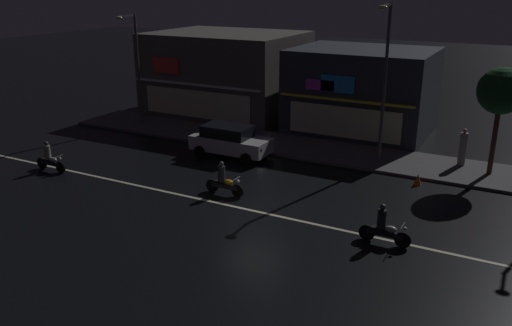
{
  "coord_description": "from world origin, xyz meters",
  "views": [
    {
      "loc": [
        9.35,
        -17.58,
        8.96
      ],
      "look_at": [
        -0.84,
        1.65,
        1.47
      ],
      "focal_mm": 37.11,
      "sensor_mm": 36.0,
      "label": 1
    }
  ],
  "objects_px": {
    "motorcycle_trailing_far": "(384,227)",
    "traffic_cone": "(418,179)",
    "pedestrian_on_sidewalk": "(463,148)",
    "parked_car_near_kerb": "(230,140)",
    "motorcycle_opposite_lane": "(49,159)",
    "streetlamp_west": "(135,60)",
    "streetlamp_mid": "(384,73)",
    "motorcycle_lead": "(224,181)"
  },
  "relations": [
    {
      "from": "streetlamp_mid",
      "to": "motorcycle_lead",
      "type": "relative_size",
      "value": 4.16
    },
    {
      "from": "motorcycle_lead",
      "to": "traffic_cone",
      "type": "height_order",
      "value": "motorcycle_lead"
    },
    {
      "from": "motorcycle_lead",
      "to": "motorcycle_opposite_lane",
      "type": "distance_m",
      "value": 9.35
    },
    {
      "from": "parked_car_near_kerb",
      "to": "motorcycle_opposite_lane",
      "type": "xyz_separation_m",
      "value": [
        -6.7,
        -6.26,
        -0.24
      ]
    },
    {
      "from": "parked_car_near_kerb",
      "to": "traffic_cone",
      "type": "distance_m",
      "value": 9.93
    },
    {
      "from": "streetlamp_west",
      "to": "motorcycle_trailing_far",
      "type": "bearing_deg",
      "value": -25.53
    },
    {
      "from": "parked_car_near_kerb",
      "to": "traffic_cone",
      "type": "height_order",
      "value": "parked_car_near_kerb"
    },
    {
      "from": "parked_car_near_kerb",
      "to": "motorcycle_opposite_lane",
      "type": "distance_m",
      "value": 9.17
    },
    {
      "from": "streetlamp_west",
      "to": "streetlamp_mid",
      "type": "relative_size",
      "value": 0.88
    },
    {
      "from": "motorcycle_opposite_lane",
      "to": "motorcycle_trailing_far",
      "type": "height_order",
      "value": "same"
    },
    {
      "from": "motorcycle_trailing_far",
      "to": "traffic_cone",
      "type": "distance_m",
      "value": 6.5
    },
    {
      "from": "streetlamp_mid",
      "to": "motorcycle_opposite_lane",
      "type": "bearing_deg",
      "value": -149.55
    },
    {
      "from": "streetlamp_mid",
      "to": "traffic_cone",
      "type": "height_order",
      "value": "streetlamp_mid"
    },
    {
      "from": "motorcycle_trailing_far",
      "to": "traffic_cone",
      "type": "xyz_separation_m",
      "value": [
        -0.12,
        6.49,
        -0.36
      ]
    },
    {
      "from": "streetlamp_mid",
      "to": "motorcycle_opposite_lane",
      "type": "height_order",
      "value": "streetlamp_mid"
    },
    {
      "from": "motorcycle_opposite_lane",
      "to": "motorcycle_trailing_far",
      "type": "xyz_separation_m",
      "value": [
        16.73,
        0.09,
        0.0
      ]
    },
    {
      "from": "streetlamp_west",
      "to": "pedestrian_on_sidewalk",
      "type": "height_order",
      "value": "streetlamp_west"
    },
    {
      "from": "motorcycle_opposite_lane",
      "to": "traffic_cone",
      "type": "xyz_separation_m",
      "value": [
        16.61,
        6.58,
        -0.36
      ]
    },
    {
      "from": "streetlamp_mid",
      "to": "parked_car_near_kerb",
      "type": "distance_m",
      "value": 8.71
    },
    {
      "from": "pedestrian_on_sidewalk",
      "to": "traffic_cone",
      "type": "distance_m",
      "value": 3.84
    },
    {
      "from": "motorcycle_lead",
      "to": "motorcycle_trailing_far",
      "type": "distance_m",
      "value": 7.61
    },
    {
      "from": "streetlamp_west",
      "to": "parked_car_near_kerb",
      "type": "height_order",
      "value": "streetlamp_west"
    },
    {
      "from": "streetlamp_west",
      "to": "motorcycle_trailing_far",
      "type": "height_order",
      "value": "streetlamp_west"
    },
    {
      "from": "streetlamp_mid",
      "to": "motorcycle_lead",
      "type": "height_order",
      "value": "streetlamp_mid"
    },
    {
      "from": "streetlamp_west",
      "to": "motorcycle_opposite_lane",
      "type": "relative_size",
      "value": 3.66
    },
    {
      "from": "streetlamp_mid",
      "to": "motorcycle_opposite_lane",
      "type": "relative_size",
      "value": 4.16
    },
    {
      "from": "pedestrian_on_sidewalk",
      "to": "motorcycle_opposite_lane",
      "type": "relative_size",
      "value": 1.0
    },
    {
      "from": "streetlamp_west",
      "to": "motorcycle_trailing_far",
      "type": "xyz_separation_m",
      "value": [
        18.43,
        -8.8,
        -3.62
      ]
    },
    {
      "from": "motorcycle_lead",
      "to": "traffic_cone",
      "type": "distance_m",
      "value": 9.01
    },
    {
      "from": "motorcycle_lead",
      "to": "parked_car_near_kerb",
      "type": "bearing_deg",
      "value": 120.45
    },
    {
      "from": "pedestrian_on_sidewalk",
      "to": "traffic_cone",
      "type": "relative_size",
      "value": 3.46
    },
    {
      "from": "pedestrian_on_sidewalk",
      "to": "parked_car_near_kerb",
      "type": "bearing_deg",
      "value": 149.51
    },
    {
      "from": "parked_car_near_kerb",
      "to": "motorcycle_opposite_lane",
      "type": "height_order",
      "value": "parked_car_near_kerb"
    },
    {
      "from": "pedestrian_on_sidewalk",
      "to": "parked_car_near_kerb",
      "type": "distance_m",
      "value": 11.95
    },
    {
      "from": "streetlamp_west",
      "to": "parked_car_near_kerb",
      "type": "distance_m",
      "value": 9.44
    },
    {
      "from": "streetlamp_west",
      "to": "motorcycle_lead",
      "type": "xyz_separation_m",
      "value": [
        10.94,
        -7.49,
        -3.62
      ]
    },
    {
      "from": "pedestrian_on_sidewalk",
      "to": "parked_car_near_kerb",
      "type": "xyz_separation_m",
      "value": [
        -11.33,
        -3.82,
        -0.15
      ]
    },
    {
      "from": "motorcycle_opposite_lane",
      "to": "streetlamp_west",
      "type": "bearing_deg",
      "value": -73.67
    },
    {
      "from": "pedestrian_on_sidewalk",
      "to": "motorcycle_opposite_lane",
      "type": "distance_m",
      "value": 20.66
    },
    {
      "from": "streetlamp_mid",
      "to": "motorcycle_lead",
      "type": "distance_m",
      "value": 9.49
    },
    {
      "from": "streetlamp_mid",
      "to": "motorcycle_opposite_lane",
      "type": "xyz_separation_m",
      "value": [
        -14.22,
        -8.36,
        -4.12
      ]
    },
    {
      "from": "streetlamp_mid",
      "to": "parked_car_near_kerb",
      "type": "bearing_deg",
      "value": -164.37
    }
  ]
}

